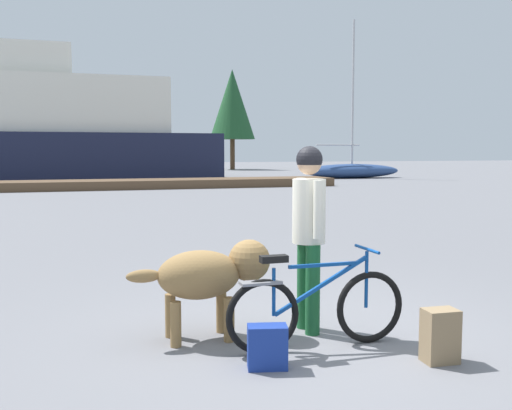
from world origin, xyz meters
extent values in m
plane|color=slate|center=(0.00, 0.00, 0.00)|extent=(160.00, 160.00, 0.00)
torus|color=black|center=(0.43, -0.26, 0.33)|extent=(0.66, 0.06, 0.66)
torus|color=black|center=(-0.61, -0.26, 0.33)|extent=(0.66, 0.06, 0.66)
cube|color=navy|center=(-0.04, -0.26, 0.75)|extent=(0.66, 0.03, 0.03)
cube|color=navy|center=(-0.06, -0.26, 0.57)|extent=(0.89, 0.03, 0.49)
cylinder|color=navy|center=(-0.51, -0.26, 0.54)|extent=(0.03, 0.03, 0.42)
cylinder|color=navy|center=(0.39, -0.26, 0.59)|extent=(0.03, 0.03, 0.52)
cube|color=black|center=(-0.51, -0.26, 0.83)|extent=(0.24, 0.10, 0.06)
cylinder|color=navy|center=(0.39, -0.26, 0.87)|extent=(0.03, 0.44, 0.03)
cube|color=slate|center=(-0.63, -0.26, 0.63)|extent=(0.36, 0.14, 0.02)
cylinder|color=#19592D|center=(0.02, 0.34, 0.44)|extent=(0.14, 0.14, 0.87)
cylinder|color=#19592D|center=(0.02, 0.12, 0.44)|extent=(0.14, 0.14, 0.87)
cylinder|color=silver|center=(0.02, 0.23, 1.18)|extent=(0.32, 0.32, 0.62)
cylinder|color=silver|center=(0.02, 0.45, 1.22)|extent=(0.09, 0.09, 0.55)
cylinder|color=silver|center=(0.02, 0.01, 1.22)|extent=(0.09, 0.09, 0.55)
sphere|color=tan|center=(0.02, 0.23, 1.65)|extent=(0.24, 0.24, 0.24)
sphere|color=black|center=(0.02, 0.23, 1.68)|extent=(0.26, 0.26, 0.26)
ellipsoid|color=olive|center=(-1.05, 0.30, 0.61)|extent=(0.78, 0.53, 0.45)
sphere|color=olive|center=(-0.56, 0.30, 0.72)|extent=(0.40, 0.40, 0.40)
ellipsoid|color=olive|center=(-1.56, 0.30, 0.63)|extent=(0.32, 0.12, 0.12)
cylinder|color=olive|center=(-0.80, 0.44, 0.21)|extent=(0.10, 0.10, 0.41)
cylinder|color=olive|center=(-0.80, 0.15, 0.21)|extent=(0.10, 0.10, 0.41)
cylinder|color=olive|center=(-1.30, 0.44, 0.21)|extent=(0.10, 0.10, 0.41)
cylinder|color=olive|center=(-1.30, 0.15, 0.21)|extent=(0.10, 0.10, 0.41)
cube|color=#8C7251|center=(0.74, -0.90, 0.22)|extent=(0.29, 0.22, 0.45)
cube|color=navy|center=(-0.68, -0.59, 0.18)|extent=(0.35, 0.25, 0.35)
cube|color=brown|center=(1.64, 22.69, 0.20)|extent=(17.25, 2.45, 0.40)
cube|color=silver|center=(-5.49, 31.96, 6.84)|extent=(7.13, 4.49, 1.80)
ellipsoid|color=navy|center=(14.90, 28.78, 0.45)|extent=(6.58, 1.84, 0.90)
cylinder|color=#B2B2B7|center=(14.90, 28.78, 5.38)|extent=(0.14, 0.14, 8.95)
cylinder|color=#B2B2B7|center=(13.92, 28.78, 2.10)|extent=(2.96, 0.10, 0.10)
cylinder|color=#4C331E|center=(1.99, 50.24, 1.15)|extent=(0.43, 0.43, 2.30)
cone|color=#1E4C28|center=(1.99, 50.24, 5.37)|extent=(3.74, 3.74, 6.14)
cylinder|color=#4C331E|center=(12.12, 47.36, 1.39)|extent=(0.44, 0.44, 2.79)
cone|color=#1E4C28|center=(12.12, 47.36, 5.95)|extent=(4.16, 4.16, 6.33)
camera|label=1|loc=(-2.16, -4.97, 1.76)|focal=41.21mm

